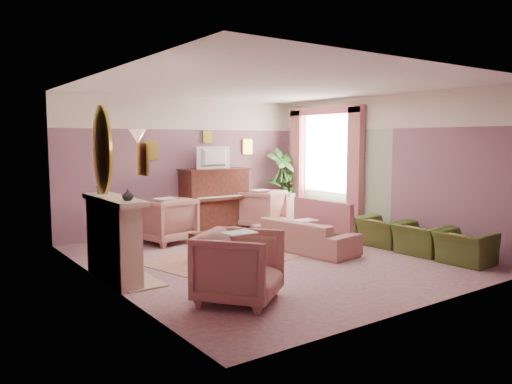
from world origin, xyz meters
TOP-DOWN VIEW (x-y plane):
  - floor at (0.00, 0.00)m, footprint 5.50×6.00m
  - ceiling at (0.00, 0.00)m, footprint 5.50×6.00m
  - wall_back at (0.00, 3.00)m, footprint 5.50×0.02m
  - wall_front at (0.00, -3.00)m, footprint 5.50×0.02m
  - wall_left at (-2.75, 0.00)m, footprint 0.02×6.00m
  - wall_right at (2.75, 0.00)m, footprint 0.02×6.00m
  - picture_rail_band at (0.00, 2.99)m, footprint 5.50×0.01m
  - stripe_panel at (2.73, 1.30)m, footprint 0.01×3.00m
  - fireplace_surround at (-2.59, 0.20)m, footprint 0.30×1.40m
  - fireplace_inset at (-2.49, 0.20)m, footprint 0.18×0.72m
  - fire_ember at (-2.45, 0.20)m, footprint 0.06×0.54m
  - mantel_shelf at (-2.56, 0.20)m, footprint 0.40×1.55m
  - hearth at (-2.39, 0.20)m, footprint 0.55×1.50m
  - mirror_frame at (-2.70, 0.20)m, footprint 0.04×0.72m
  - mirror_glass at (-2.67, 0.20)m, footprint 0.01×0.60m
  - sconce_shade at (-2.62, -0.85)m, footprint 0.20×0.20m
  - piano at (0.50, 2.68)m, footprint 1.40×0.60m
  - piano_keyshelf at (0.50, 2.33)m, footprint 1.30×0.12m
  - piano_keys at (0.50, 2.33)m, footprint 1.20×0.08m
  - piano_top at (0.50, 2.68)m, footprint 1.45×0.65m
  - television at (0.50, 2.63)m, footprint 0.80×0.12m
  - print_back_left at (-0.80, 2.96)m, footprint 0.30×0.03m
  - print_back_right at (1.55, 2.96)m, footprint 0.26×0.03m
  - print_back_mid at (0.50, 2.96)m, footprint 0.22×0.03m
  - print_left_wall at (-2.71, -1.20)m, footprint 0.03×0.28m
  - window_blind at (2.70, 1.55)m, footprint 0.03×1.40m
  - curtain_left at (2.62, 0.63)m, footprint 0.16×0.34m
  - curtain_right at (2.62, 2.47)m, footprint 0.16×0.34m
  - pelmet at (2.62, 1.55)m, footprint 0.16×2.20m
  - mantel_plant at (-2.55, 0.75)m, footprint 0.16×0.16m
  - mantel_vase at (-2.55, -0.30)m, footprint 0.16×0.16m
  - area_rug at (-0.62, 0.39)m, footprint 2.86×2.35m
  - coffee_table at (-0.71, 0.39)m, footprint 1.07×0.65m
  - table_paper at (-0.66, 0.39)m, footprint 0.35×0.28m
  - sofa at (0.75, 0.03)m, footprint 0.64×1.91m
  - sofa_throw at (1.15, 0.03)m, footprint 0.10×1.44m
  - floral_armchair_left at (-0.92, 2.10)m, footprint 0.91×0.91m
  - floral_armchair_right at (1.45, 2.32)m, footprint 0.91×0.91m
  - floral_armchair_front at (-1.68, -1.59)m, footprint 0.91×0.91m
  - olive_chair_a at (2.19, -2.12)m, footprint 0.56×0.79m
  - olive_chair_b at (2.19, -1.30)m, footprint 0.56×0.79m
  - olive_chair_c at (2.19, -0.48)m, footprint 0.56×0.79m
  - olive_chair_d at (2.19, 0.34)m, footprint 0.56×0.79m
  - side_table at (2.39, 2.64)m, footprint 0.52×0.52m
  - side_plant_big at (2.39, 2.64)m, footprint 0.30×0.30m
  - side_plant_small at (2.51, 2.54)m, footprint 0.16×0.16m
  - palm_pot at (2.26, 2.59)m, footprint 0.34×0.34m
  - palm_plant at (2.26, 2.59)m, footprint 0.76×0.76m

SIDE VIEW (x-z plane):
  - floor at x=0.00m, z-range -0.01..0.01m
  - area_rug at x=-0.62m, z-range 0.00..0.01m
  - hearth at x=-2.39m, z-range 0.00..0.02m
  - palm_pot at x=2.26m, z-range 0.00..0.34m
  - fire_ember at x=-2.45m, z-range 0.17..0.27m
  - coffee_table at x=-0.71m, z-range 0.00..0.45m
  - olive_chair_a at x=2.19m, z-range 0.00..0.69m
  - olive_chair_b at x=2.19m, z-range 0.00..0.69m
  - olive_chair_c at x=2.19m, z-range 0.00..0.69m
  - olive_chair_d at x=2.19m, z-range 0.00..0.69m
  - side_table at x=2.39m, z-range 0.00..0.70m
  - sofa at x=0.75m, z-range 0.00..0.77m
  - fireplace_inset at x=-2.49m, z-range 0.06..0.74m
  - table_paper at x=-0.66m, z-range 0.45..0.46m
  - floral_armchair_left at x=-0.92m, z-range 0.00..0.94m
  - floral_armchair_right at x=1.45m, z-range 0.00..0.94m
  - floral_armchair_front at x=-1.68m, z-range 0.00..0.94m
  - fireplace_surround at x=-2.59m, z-range 0.00..1.10m
  - sofa_throw at x=1.15m, z-range 0.34..0.86m
  - piano at x=0.50m, z-range 0.00..1.30m
  - piano_keyshelf at x=0.50m, z-range 0.69..0.75m
  - piano_keys at x=0.50m, z-range 0.75..0.77m
  - side_plant_small at x=2.51m, z-range 0.70..0.98m
  - side_plant_big at x=2.39m, z-range 0.70..1.04m
  - palm_plant at x=2.26m, z-range 0.34..1.78m
  - stripe_panel at x=2.73m, z-range 0.00..2.15m
  - mantel_shelf at x=-2.56m, z-range 1.09..1.16m
  - mantel_vase at x=-2.55m, z-range 1.15..1.31m
  - mantel_plant at x=-2.55m, z-range 1.15..1.43m
  - curtain_left at x=2.62m, z-range 0.00..2.60m
  - curtain_right at x=2.62m, z-range 0.00..2.60m
  - piano_top at x=0.50m, z-range 1.29..1.33m
  - wall_back at x=0.00m, z-range 0.00..2.80m
  - wall_front at x=0.00m, z-range 0.00..2.80m
  - wall_left at x=-2.75m, z-range 0.00..2.80m
  - wall_right at x=2.75m, z-range 0.00..2.80m
  - television at x=0.50m, z-range 1.36..1.84m
  - window_blind at x=2.70m, z-range 0.80..2.60m
  - print_back_left at x=-0.80m, z-range 1.53..1.91m
  - print_left_wall at x=-2.71m, z-range 1.54..1.90m
  - print_back_right at x=1.55m, z-range 1.61..1.95m
  - mirror_frame at x=-2.70m, z-range 1.20..2.40m
  - mirror_glass at x=-2.67m, z-range 1.27..2.33m
  - sconce_shade at x=-2.62m, z-range 1.90..2.06m
  - print_back_mid at x=0.50m, z-range 1.87..2.13m
  - picture_rail_band at x=0.00m, z-range 2.15..2.80m
  - pelmet at x=2.62m, z-range 2.48..2.64m
  - ceiling at x=0.00m, z-range 2.79..2.80m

